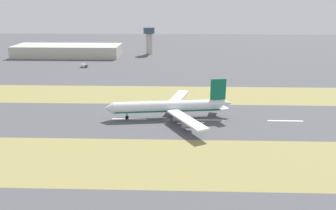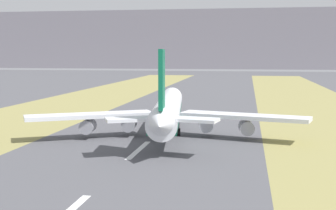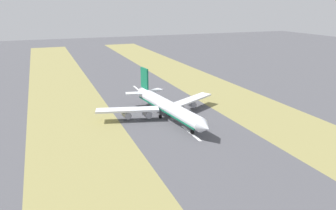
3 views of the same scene
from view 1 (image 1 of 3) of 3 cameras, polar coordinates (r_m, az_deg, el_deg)
ground_plane at (r=168.63m, az=-0.13°, el=-2.54°), size 800.00×800.00×0.00m
grass_median_west at (r=127.65m, az=-0.82°, el=-9.77°), size 40.00×600.00×0.01m
grass_median_east at (r=211.24m, az=0.28°, el=1.83°), size 40.00×600.00×0.01m
centreline_dash_near at (r=177.27m, az=19.77°, el=-2.60°), size 1.20×18.00×0.01m
centreline_dash_mid at (r=169.20m, az=6.76°, el=-2.59°), size 1.20×18.00×0.01m
centreline_dash_far at (r=170.39m, az=-6.77°, el=-2.44°), size 1.20×18.00×0.01m
airplane_main_jet at (r=169.19m, az=0.64°, el=-0.30°), size 63.64×67.16×20.20m
terminal_building at (r=363.49m, az=-17.02°, el=9.03°), size 36.00×109.04×11.95m
control_tower at (r=362.45m, az=-3.31°, el=11.61°), size 12.00×12.00×28.47m
service_truck at (r=302.34m, az=-14.41°, el=6.66°), size 2.99×6.17×3.10m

